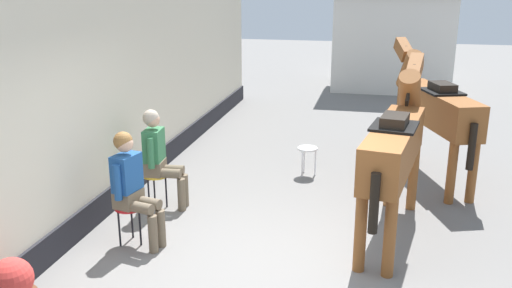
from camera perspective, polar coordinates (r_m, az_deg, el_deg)
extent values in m
plane|color=slate|center=(8.90, 5.04, -3.35)|extent=(40.00, 40.00, 0.00)
cube|color=beige|center=(7.80, -15.20, 6.19)|extent=(0.30, 14.00, 3.40)
cube|color=black|center=(8.20, -14.27, -4.30)|extent=(0.34, 14.00, 0.36)
cube|color=silver|center=(16.41, 13.91, 10.20)|extent=(3.20, 2.40, 2.60)
cylinder|color=red|center=(6.71, -13.02, -6.40)|extent=(0.34, 0.34, 0.03)
cylinder|color=black|center=(6.73, -11.93, -8.50)|extent=(0.02, 0.02, 0.45)
cylinder|color=black|center=(6.93, -12.75, -7.77)|extent=(0.02, 0.02, 0.45)
cylinder|color=black|center=(6.76, -13.99, -8.52)|extent=(0.02, 0.02, 0.45)
cube|color=brown|center=(6.67, -13.09, -5.49)|extent=(0.30, 0.36, 0.20)
cube|color=#1E4C8C|center=(6.55, -13.27, -2.90)|extent=(0.29, 0.38, 0.44)
sphere|color=tan|center=(6.45, -13.48, 0.03)|extent=(0.20, 0.20, 0.20)
sphere|color=olive|center=(6.45, -13.64, 0.30)|extent=(0.22, 0.22, 0.22)
cylinder|color=brown|center=(6.64, -11.33, -5.95)|extent=(0.40, 0.21, 0.13)
cylinder|color=brown|center=(6.65, -9.84, -8.63)|extent=(0.11, 0.11, 0.46)
cylinder|color=brown|center=(6.52, -12.15, -6.43)|extent=(0.40, 0.21, 0.13)
cylinder|color=brown|center=(6.54, -10.63, -9.16)|extent=(0.11, 0.11, 0.46)
cylinder|color=#1E4C8C|center=(6.71, -12.07, -2.82)|extent=(0.09, 0.09, 0.42)
cylinder|color=#1E4C8C|center=(6.41, -14.19, -3.89)|extent=(0.09, 0.09, 0.42)
cylinder|color=gold|center=(7.69, -10.38, -3.20)|extent=(0.34, 0.34, 0.03)
cylinder|color=black|center=(7.73, -9.30, -4.93)|extent=(0.02, 0.02, 0.45)
cylinder|color=black|center=(7.90, -10.51, -4.51)|extent=(0.02, 0.02, 0.45)
cylinder|color=black|center=(7.69, -11.06, -5.16)|extent=(0.02, 0.02, 0.45)
cube|color=brown|center=(7.65, -10.43, -2.39)|extent=(0.27, 0.34, 0.20)
cube|color=#337247|center=(7.55, -10.55, -0.10)|extent=(0.25, 0.36, 0.44)
sphere|color=tan|center=(7.46, -10.70, 2.47)|extent=(0.20, 0.20, 0.20)
sphere|color=#B2A38E|center=(7.46, -10.86, 2.70)|extent=(0.22, 0.22, 0.22)
cylinder|color=brown|center=(7.68, -8.88, -2.62)|extent=(0.39, 0.16, 0.13)
cylinder|color=brown|center=(7.74, -7.42, -4.79)|extent=(0.11, 0.11, 0.46)
cylinder|color=brown|center=(7.54, -9.22, -3.02)|extent=(0.39, 0.16, 0.13)
cylinder|color=brown|center=(7.59, -7.73, -5.23)|extent=(0.11, 0.11, 0.46)
cylinder|color=#337247|center=(7.74, -9.94, -0.03)|extent=(0.09, 0.09, 0.42)
cylinder|color=#337247|center=(7.38, -10.86, -0.92)|extent=(0.09, 0.09, 0.42)
cube|color=brown|center=(6.67, 14.11, -0.26)|extent=(0.81, 2.24, 0.52)
cylinder|color=brown|center=(7.83, 13.72, -3.15)|extent=(0.13, 0.13, 0.90)
cylinder|color=brown|center=(7.80, 15.97, -3.41)|extent=(0.13, 0.13, 0.90)
cylinder|color=brown|center=(6.06, 10.77, -9.02)|extent=(0.13, 0.13, 0.90)
cylinder|color=brown|center=(6.02, 13.69, -9.42)|extent=(0.13, 0.13, 0.90)
cylinder|color=brown|center=(7.73, 15.68, 4.94)|extent=(0.38, 0.67, 0.73)
cube|color=brown|center=(8.01, 16.16, 7.53)|extent=(0.27, 0.55, 0.40)
cube|color=black|center=(7.69, 15.74, 5.93)|extent=(0.15, 0.63, 0.48)
cylinder|color=black|center=(5.70, 12.16, -6.04)|extent=(0.12, 0.12, 0.65)
cube|color=black|center=(6.50, 14.15, 1.81)|extent=(0.59, 0.68, 0.03)
cube|color=black|center=(6.48, 14.19, 2.41)|extent=(0.35, 0.48, 0.12)
cube|color=brown|center=(8.86, 18.30, 3.58)|extent=(1.14, 2.22, 0.52)
cylinder|color=brown|center=(9.84, 14.77, 0.88)|extent=(0.13, 0.13, 0.90)
cylinder|color=brown|center=(9.96, 16.43, 0.93)|extent=(0.13, 0.13, 0.90)
cylinder|color=brown|center=(8.16, 19.61, -2.86)|extent=(0.13, 0.13, 0.90)
cylinder|color=brown|center=(8.30, 21.54, -2.74)|extent=(0.13, 0.13, 0.90)
cylinder|color=brown|center=(9.87, 15.63, 7.41)|extent=(0.47, 0.69, 0.73)
cube|color=brown|center=(10.14, 15.05, 9.45)|extent=(0.34, 0.56, 0.40)
cube|color=black|center=(9.83, 15.74, 8.20)|extent=(0.25, 0.61, 0.48)
cylinder|color=black|center=(7.95, 21.48, -0.27)|extent=(0.13, 0.13, 0.65)
cube|color=black|center=(8.72, 18.73, 5.19)|extent=(0.67, 0.73, 0.03)
cube|color=black|center=(8.71, 18.77, 5.64)|extent=(0.41, 0.51, 0.12)
sphere|color=red|center=(5.60, -24.06, -12.69)|extent=(0.40, 0.40, 0.40)
cylinder|color=white|center=(8.84, 5.37, -0.46)|extent=(0.32, 0.32, 0.03)
cylinder|color=silver|center=(8.90, 6.16, -1.93)|extent=(0.02, 0.02, 0.43)
cylinder|color=silver|center=(9.02, 5.01, -1.63)|extent=(0.02, 0.02, 0.43)
cylinder|color=silver|center=(8.81, 4.82, -2.08)|extent=(0.02, 0.02, 0.43)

